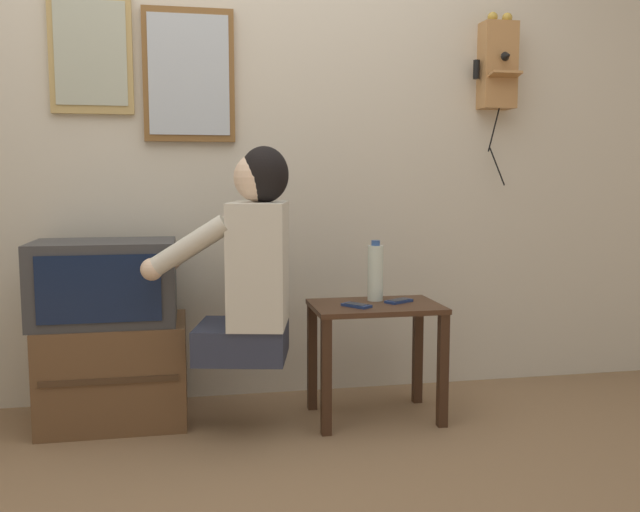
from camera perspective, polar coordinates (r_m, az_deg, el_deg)
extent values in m
plane|color=#846647|center=(2.44, -4.34, -18.69)|extent=(14.00, 14.00, 0.00)
cube|color=beige|center=(3.24, -6.67, 10.64)|extent=(6.80, 0.05, 2.55)
cube|color=#422819|center=(2.93, 4.70, -4.26)|extent=(0.55, 0.37, 0.02)
cube|color=#382215|center=(2.78, 0.52, -10.17)|extent=(0.04, 0.04, 0.48)
cube|color=#382215|center=(2.92, 10.30, -9.48)|extent=(0.04, 0.04, 0.48)
cube|color=#382215|center=(3.08, -0.67, -8.50)|extent=(0.04, 0.04, 0.48)
cube|color=#382215|center=(3.20, 8.22, -7.98)|extent=(0.04, 0.04, 0.48)
cube|color=#2D3347|center=(2.81, -6.57, -7.12)|extent=(0.42, 0.41, 0.14)
cube|color=beige|center=(2.74, -5.16, -0.66)|extent=(0.29, 0.39, 0.50)
sphere|color=beige|center=(2.72, -5.24, 6.60)|extent=(0.20, 0.20, 0.20)
ellipsoid|color=black|center=(2.72, -4.72, 6.85)|extent=(0.24, 0.24, 0.22)
cylinder|color=beige|center=(2.63, -11.04, 0.80)|extent=(0.33, 0.14, 0.24)
cylinder|color=beige|center=(2.92, -9.76, 1.39)|extent=(0.33, 0.14, 0.24)
sphere|color=beige|center=(2.67, -13.98, -1.10)|extent=(0.09, 0.09, 0.09)
sphere|color=beige|center=(2.96, -12.43, -0.33)|extent=(0.09, 0.09, 0.09)
cube|color=brown|center=(3.07, -16.86, -9.26)|extent=(0.60, 0.43, 0.44)
cube|color=#432E1C|center=(2.86, -17.33, -10.03)|extent=(0.54, 0.01, 0.02)
cube|color=#38383A|center=(2.98, -17.66, -2.10)|extent=(0.58, 0.37, 0.35)
cube|color=#0C1938|center=(2.79, -18.12, -2.67)|extent=(0.48, 0.01, 0.27)
cube|color=#AD7A47|center=(3.52, 14.72, 15.23)|extent=(0.17, 0.11, 0.41)
cube|color=#AD7A47|center=(3.44, 15.33, 14.56)|extent=(0.15, 0.07, 0.03)
sphere|color=#B79338|center=(3.54, 14.33, 18.91)|extent=(0.05, 0.05, 0.05)
sphere|color=#B79338|center=(3.57, 15.48, 18.76)|extent=(0.05, 0.05, 0.05)
cone|color=black|center=(3.43, 15.52, 15.96)|extent=(0.04, 0.05, 0.04)
cylinder|color=black|center=(3.48, 13.04, 15.05)|extent=(0.03, 0.03, 0.09)
cylinder|color=black|center=(3.47, 14.44, 10.29)|extent=(0.04, 0.04, 0.22)
cylinder|color=black|center=(3.47, 14.69, 7.30)|extent=(0.07, 0.06, 0.19)
cube|color=tan|center=(3.26, -18.73, 15.86)|extent=(0.35, 0.02, 0.52)
cube|color=#A8AD99|center=(3.25, -18.76, 15.90)|extent=(0.30, 0.01, 0.45)
cube|color=brown|center=(3.22, -10.98, 14.71)|extent=(0.41, 0.03, 0.59)
cube|color=#B2BCC6|center=(3.20, -10.98, 14.75)|extent=(0.36, 0.01, 0.53)
cube|color=navy|center=(2.86, 3.10, -4.18)|extent=(0.12, 0.13, 0.01)
cube|color=black|center=(2.86, 3.10, -4.05)|extent=(0.10, 0.11, 0.00)
cube|color=navy|center=(2.97, 6.65, -3.79)|extent=(0.14, 0.12, 0.01)
cube|color=black|center=(2.97, 6.65, -3.67)|extent=(0.11, 0.09, 0.00)
cylinder|color=silver|center=(2.99, 4.69, -1.44)|extent=(0.07, 0.07, 0.24)
cylinder|color=#2D4C8C|center=(2.98, 4.71, 1.10)|extent=(0.04, 0.04, 0.02)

